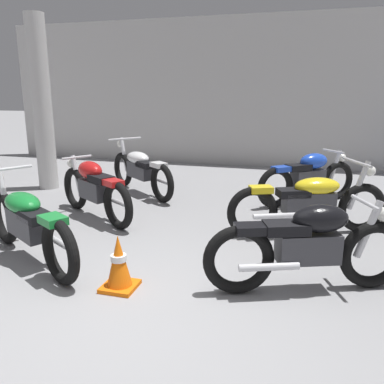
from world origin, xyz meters
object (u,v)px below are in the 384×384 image
motorcycle_right_row_0 (309,245)px  motorcycle_right_row_1 (310,201)px  motorcycle_left_row_1 (94,188)px  support_pillar (42,105)px  traffic_cone (119,263)px  motorcycle_left_row_2 (140,169)px  motorcycle_left_row_0 (28,222)px  motorcycle_right_row_2 (308,177)px

motorcycle_right_row_0 → motorcycle_right_row_1: size_ratio=0.92×
motorcycle_left_row_1 → support_pillar: bearing=141.5°
motorcycle_right_row_0 → traffic_cone: (-1.72, -0.45, -0.20)m
motorcycle_left_row_1 → motorcycle_left_row_2: (0.07, 1.55, -0.01)m
motorcycle_left_row_2 → motorcycle_right_row_1: bearing=-25.4°
support_pillar → motorcycle_left_row_0: 3.77m
motorcycle_right_row_1 → traffic_cone: (-1.74, -2.04, -0.19)m
motorcycle_left_row_2 → motorcycle_right_row_2: 2.97m
motorcycle_right_row_0 → motorcycle_right_row_2: bearing=90.1°
support_pillar → motorcycle_left_row_2: support_pillar is taller
motorcycle_left_row_1 → motorcycle_left_row_2: 1.56m
motorcycle_right_row_0 → motorcycle_right_row_1: bearing=89.6°
motorcycle_left_row_1 → traffic_cone: motorcycle_left_row_1 is taller
motorcycle_right_row_0 → motorcycle_right_row_1: (0.01, 1.59, -0.01)m
support_pillar → motorcycle_right_row_1: (4.89, -1.32, -1.15)m
motorcycle_right_row_0 → motorcycle_right_row_2: (-0.00, 3.15, 0.00)m
motorcycle_right_row_2 → motorcycle_left_row_0: bearing=-132.1°
support_pillar → motorcycle_right_row_0: bearing=-30.8°
motorcycle_left_row_0 → motorcycle_left_row_1: 1.59m
support_pillar → motorcycle_right_row_2: size_ratio=2.03×
motorcycle_right_row_1 → traffic_cone: 2.69m
motorcycle_left_row_2 → traffic_cone: motorcycle_left_row_2 is taller
motorcycle_left_row_1 → motorcycle_right_row_2: bearing=29.1°
motorcycle_right_row_0 → motorcycle_left_row_1: bearing=154.5°
motorcycle_right_row_0 → motorcycle_left_row_2: bearing=134.6°
motorcycle_right_row_0 → traffic_cone: motorcycle_right_row_0 is taller
motorcycle_left_row_2 → traffic_cone: size_ratio=3.26×
motorcycle_right_row_1 → motorcycle_right_row_2: bearing=90.6°
support_pillar → motorcycle_left_row_2: 2.23m
motorcycle_left_row_1 → motorcycle_right_row_2: size_ratio=1.09×
support_pillar → motorcycle_right_row_0: 5.79m
motorcycle_left_row_2 → traffic_cone: bearing=-70.2°
motorcycle_right_row_1 → traffic_cone: bearing=-130.3°
motorcycle_right_row_2 → motorcycle_right_row_1: bearing=-89.4°
motorcycle_right_row_1 → motorcycle_left_row_2: bearing=154.6°
motorcycle_left_row_2 → motorcycle_right_row_2: size_ratio=1.11×
motorcycle_left_row_0 → motorcycle_right_row_0: motorcycle_left_row_0 is taller
motorcycle_left_row_1 → motorcycle_left_row_0: bearing=-87.3°
motorcycle_left_row_0 → motorcycle_left_row_2: size_ratio=1.10×
motorcycle_right_row_0 → motorcycle_left_row_0: bearing=-177.5°
motorcycle_right_row_1 → motorcycle_right_row_2: 1.56m
motorcycle_right_row_1 → motorcycle_right_row_2: motorcycle_right_row_1 is taller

